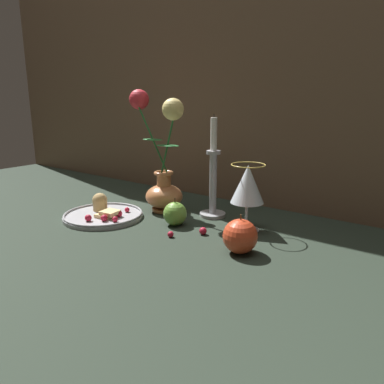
{
  "coord_description": "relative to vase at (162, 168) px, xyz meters",
  "views": [
    {
      "loc": [
        0.63,
        -0.77,
        0.34
      ],
      "look_at": [
        0.06,
        -0.01,
        0.1
      ],
      "focal_mm": 35.0,
      "sensor_mm": 36.0,
      "label": 1
    }
  ],
  "objects": [
    {
      "name": "apple_beside_vase",
      "position": [
        0.36,
        -0.14,
        -0.09
      ],
      "size": [
        0.08,
        0.08,
        0.09
      ],
      "color": "#D14223",
      "rests_on": "ground_plane"
    },
    {
      "name": "ground_plane",
      "position": [
        0.11,
        -0.06,
        -0.13
      ],
      "size": [
        2.4,
        2.4,
        0.0
      ],
      "primitive_type": "plane",
      "color": "#232D23",
      "rests_on": "ground"
    },
    {
      "name": "plate_with_pastries",
      "position": [
        -0.09,
        -0.16,
        -0.12
      ],
      "size": [
        0.23,
        0.23,
        0.06
      ],
      "color": "#A3A3A8",
      "rests_on": "ground_plane"
    },
    {
      "name": "berry_near_plate",
      "position": [
        0.17,
        -0.16,
        -0.13
      ],
      "size": [
        0.02,
        0.02,
        0.02
      ],
      "primitive_type": "sphere",
      "color": "#AD192D",
      "rests_on": "ground_plane"
    },
    {
      "name": "berry_front_center",
      "position": [
        0.23,
        -0.1,
        -0.12
      ],
      "size": [
        0.02,
        0.02,
        0.02
      ],
      "primitive_type": "sphere",
      "color": "#AD192D",
      "rests_on": "ground_plane"
    },
    {
      "name": "vase",
      "position": [
        0.0,
        0.0,
        0.0
      ],
      "size": [
        0.22,
        0.11,
        0.37
      ],
      "color": "#B77042",
      "rests_on": "ground_plane"
    },
    {
      "name": "wall_back",
      "position": [
        0.11,
        0.25,
        0.47
      ],
      "size": [
        2.4,
        0.04,
        1.2
      ],
      "primitive_type": "cube",
      "color": "brown",
      "rests_on": "ground_plane"
    },
    {
      "name": "berry_by_glass_stem",
      "position": [
        0.3,
        -0.07,
        -0.13
      ],
      "size": [
        0.01,
        0.01,
        0.01
      ],
      "primitive_type": "sphere",
      "color": "#AD192D",
      "rests_on": "ground_plane"
    },
    {
      "name": "candlestick",
      "position": [
        0.16,
        0.04,
        -0.03
      ],
      "size": [
        0.08,
        0.08,
        0.3
      ],
      "color": "#A3A3A8",
      "rests_on": "ground_plane"
    },
    {
      "name": "wine_glass",
      "position": [
        0.3,
        -0.0,
        -0.01
      ],
      "size": [
        0.09,
        0.09,
        0.18
      ],
      "color": "silver",
      "rests_on": "ground_plane"
    },
    {
      "name": "apple_near_glass",
      "position": [
        0.12,
        -0.09,
        -0.1
      ],
      "size": [
        0.07,
        0.07,
        0.08
      ],
      "color": "#669938",
      "rests_on": "ground_plane"
    }
  ]
}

